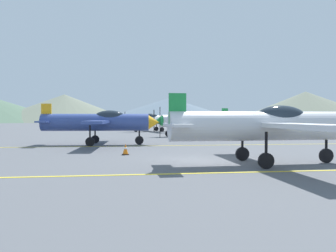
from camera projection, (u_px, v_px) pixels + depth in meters
name	position (u px, v px, depth m)	size (l,w,h in m)	color
ground_plane	(198.00, 162.00, 14.73)	(400.00, 400.00, 0.00)	#54565B
apron_line_near	(217.00, 173.00, 11.71)	(80.00, 0.16, 0.01)	yellow
apron_line_far	(172.00, 146.00, 22.95)	(80.00, 0.16, 0.01)	yellow
airplane_near	(266.00, 125.00, 13.85)	(8.39, 9.67, 2.91)	silver
airplane_mid	(100.00, 122.00, 23.67)	(8.42, 9.70, 2.91)	#33478C
airplane_far	(193.00, 120.00, 34.33)	(8.50, 9.67, 2.91)	silver
airplane_back	(155.00, 120.00, 45.82)	(8.50, 9.68, 2.91)	white
car_sedan	(236.00, 125.00, 49.91)	(4.61, 3.76, 1.62)	red
traffic_cone_front	(125.00, 149.00, 17.39)	(0.36, 0.36, 0.59)	black
hill_centerleft	(65.00, 108.00, 141.21)	(60.08, 60.08, 11.57)	slate
hill_centerright	(169.00, 110.00, 154.28)	(68.60, 68.60, 10.85)	slate
hill_right	(305.00, 107.00, 147.41)	(64.89, 64.89, 13.23)	slate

